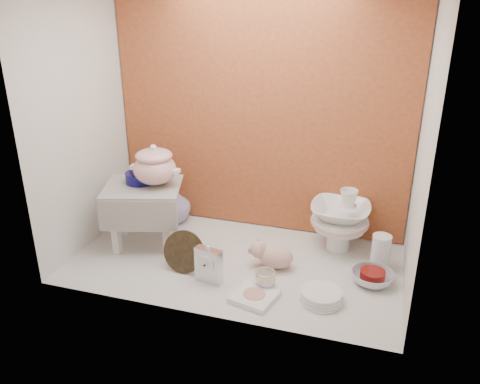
% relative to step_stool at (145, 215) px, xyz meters
% --- Properties ---
extents(ground, '(1.80, 1.80, 0.00)m').
position_rel_step_stool_xyz_m(ground, '(0.57, -0.05, -0.19)').
color(ground, silver).
rests_on(ground, ground).
extents(niche_shell, '(1.86, 1.03, 1.53)m').
position_rel_step_stool_xyz_m(niche_shell, '(0.57, 0.13, 0.74)').
color(niche_shell, '#A75A29').
rests_on(niche_shell, ground).
extents(step_stool, '(0.52, 0.48, 0.37)m').
position_rel_step_stool_xyz_m(step_stool, '(0.00, 0.00, 0.00)').
color(step_stool, silver).
rests_on(step_stool, ground).
extents(soup_tureen, '(0.35, 0.35, 0.24)m').
position_rel_step_stool_xyz_m(soup_tureen, '(0.07, 0.04, 0.31)').
color(soup_tureen, white).
rests_on(soup_tureen, step_stool).
extents(cobalt_bowl, '(0.20, 0.20, 0.06)m').
position_rel_step_stool_xyz_m(cobalt_bowl, '(-0.04, 0.05, 0.22)').
color(cobalt_bowl, '#0D0B53').
rests_on(cobalt_bowl, step_stool).
extents(floral_platter, '(0.38, 0.15, 0.38)m').
position_rel_step_stool_xyz_m(floral_platter, '(-0.12, 0.37, 0.00)').
color(floral_platter, white).
rests_on(floral_platter, ground).
extents(blue_white_vase, '(0.25, 0.25, 0.26)m').
position_rel_step_stool_xyz_m(blue_white_vase, '(0.02, 0.32, -0.06)').
color(blue_white_vase, white).
rests_on(blue_white_vase, ground).
extents(lacquer_tray, '(0.24, 0.10, 0.22)m').
position_rel_step_stool_xyz_m(lacquer_tray, '(0.33, -0.21, -0.07)').
color(lacquer_tray, black).
rests_on(lacquer_tray, ground).
extents(mantel_clock, '(0.15, 0.08, 0.21)m').
position_rel_step_stool_xyz_m(mantel_clock, '(0.50, -0.27, -0.08)').
color(mantel_clock, silver).
rests_on(mantel_clock, ground).
extents(plush_pig, '(0.28, 0.23, 0.15)m').
position_rel_step_stool_xyz_m(plush_pig, '(0.80, -0.04, -0.11)').
color(plush_pig, tan).
rests_on(plush_pig, ground).
extents(teacup_saucer, '(0.21, 0.21, 0.01)m').
position_rel_step_stool_xyz_m(teacup_saucer, '(0.80, -0.25, -0.18)').
color(teacup_saucer, white).
rests_on(teacup_saucer, ground).
extents(gold_rim_teacup, '(0.12, 0.12, 0.08)m').
position_rel_step_stool_xyz_m(gold_rim_teacup, '(0.80, -0.25, -0.13)').
color(gold_rim_teacup, white).
rests_on(gold_rim_teacup, teacup_saucer).
extents(lattice_dish, '(0.24, 0.24, 0.03)m').
position_rel_step_stool_xyz_m(lattice_dish, '(0.77, -0.36, -0.17)').
color(lattice_dish, white).
rests_on(lattice_dish, ground).
extents(dinner_plate_stack, '(0.27, 0.27, 0.06)m').
position_rel_step_stool_xyz_m(dinner_plate_stack, '(1.09, -0.28, -0.16)').
color(dinner_plate_stack, white).
rests_on(dinner_plate_stack, ground).
extents(crystal_bowl, '(0.26, 0.26, 0.07)m').
position_rel_step_stool_xyz_m(crystal_bowl, '(1.31, -0.04, -0.15)').
color(crystal_bowl, silver).
rests_on(crystal_bowl, ground).
extents(clear_glass_vase, '(0.12, 0.12, 0.20)m').
position_rel_step_stool_xyz_m(clear_glass_vase, '(1.34, 0.11, -0.08)').
color(clear_glass_vase, silver).
rests_on(clear_glass_vase, ground).
extents(porcelain_tower, '(0.38, 0.38, 0.38)m').
position_rel_step_stool_xyz_m(porcelain_tower, '(1.10, 0.27, 0.01)').
color(porcelain_tower, white).
rests_on(porcelain_tower, ground).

